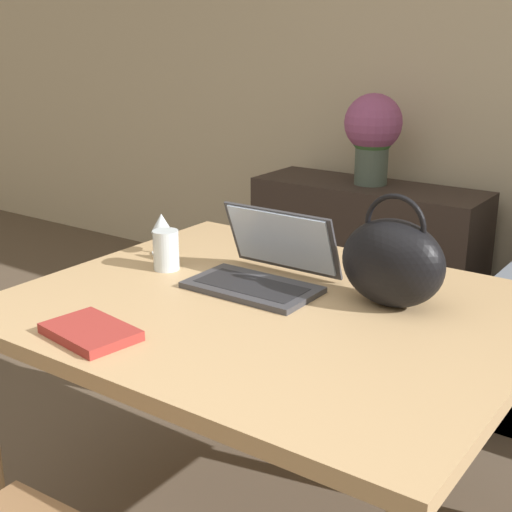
{
  "coord_description": "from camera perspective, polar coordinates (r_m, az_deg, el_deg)",
  "views": [
    {
      "loc": [
        0.88,
        -0.63,
        1.45
      ],
      "look_at": [
        -0.13,
        0.8,
        0.88
      ],
      "focal_mm": 50.0,
      "sensor_mm": 36.0,
      "label": 1
    }
  ],
  "objects": [
    {
      "name": "drinking_glass",
      "position": [
        2.11,
        -7.21,
        0.48
      ],
      "size": [
        0.08,
        0.08,
        0.12
      ],
      "color": "silver",
      "rests_on": "dining_table"
    },
    {
      "name": "book",
      "position": [
        1.7,
        -13.1,
        -5.94
      ],
      "size": [
        0.24,
        0.18,
        0.02
      ],
      "rotation": [
        0.0,
        0.0,
        -0.15
      ],
      "color": "maroon",
      "rests_on": "dining_table"
    },
    {
      "name": "wine_glass",
      "position": [
        2.25,
        -7.56,
        2.4
      ],
      "size": [
        0.07,
        0.07,
        0.13
      ],
      "color": "silver",
      "rests_on": "dining_table"
    },
    {
      "name": "flower_vase",
      "position": [
        3.56,
        9.33,
        9.79
      ],
      "size": [
        0.28,
        0.28,
        0.44
      ],
      "color": "#47564C",
      "rests_on": "sideboard"
    },
    {
      "name": "dining_table",
      "position": [
        1.89,
        1.2,
        -6.02
      ],
      "size": [
        1.31,
        1.09,
        0.76
      ],
      "color": "tan",
      "rests_on": "ground_plane"
    },
    {
      "name": "handbag",
      "position": [
        1.84,
        10.88,
        -0.46
      ],
      "size": [
        0.27,
        0.17,
        0.29
      ],
      "color": "black",
      "rests_on": "dining_table"
    },
    {
      "name": "laptop",
      "position": [
        1.98,
        0.82,
        -0.68
      ],
      "size": [
        0.35,
        0.29,
        0.2
      ],
      "color": "#38383D",
      "rests_on": "dining_table"
    },
    {
      "name": "sideboard",
      "position": [
        3.67,
        8.8,
        0.28
      ],
      "size": [
        1.16,
        0.4,
        0.7
      ],
      "color": "#332823",
      "rests_on": "ground_plane"
    }
  ]
}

